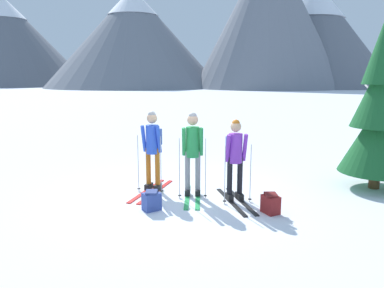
% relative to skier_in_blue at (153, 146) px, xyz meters
% --- Properties ---
extents(ground_plane, '(400.00, 400.00, 0.00)m').
position_rel_skier_in_blue_xyz_m(ground_plane, '(0.78, -0.47, -1.01)').
color(ground_plane, white).
extents(skier_in_blue, '(0.88, 1.80, 1.78)m').
position_rel_skier_in_blue_xyz_m(skier_in_blue, '(0.00, 0.00, 0.00)').
color(skier_in_blue, red).
rests_on(skier_in_blue, ground).
extents(skier_in_green, '(0.61, 1.63, 1.80)m').
position_rel_skier_in_blue_xyz_m(skier_in_green, '(0.88, -0.43, -0.01)').
color(skier_in_green, green).
rests_on(skier_in_green, ground).
extents(skier_in_purple, '(0.66, 1.77, 1.68)m').
position_rel_skier_in_blue_xyz_m(skier_in_purple, '(1.73, -0.71, -0.07)').
color(skier_in_purple, black).
rests_on(skier_in_purple, ground).
extents(pine_tree_near, '(1.65, 1.65, 3.98)m').
position_rel_skier_in_blue_xyz_m(pine_tree_near, '(5.04, 0.06, 0.81)').
color(pine_tree_near, '#51381E').
rests_on(pine_tree_near, ground).
extents(birch_tree_tall, '(0.65, 0.71, 3.23)m').
position_rel_skier_in_blue_xyz_m(birch_tree_tall, '(6.00, 2.01, 0.63)').
color(birch_tree_tall, silver).
rests_on(birch_tree_tall, ground).
extents(backpack_on_snow_front, '(0.40, 0.37, 0.38)m').
position_rel_skier_in_blue_xyz_m(backpack_on_snow_front, '(0.07, -1.29, -0.82)').
color(backpack_on_snow_front, '#384C99').
rests_on(backpack_on_snow_front, ground).
extents(backpack_on_snow_beside, '(0.35, 0.39, 0.38)m').
position_rel_skier_in_blue_xyz_m(backpack_on_snow_beside, '(2.32, -1.48, -0.82)').
color(backpack_on_snow_beside, maroon).
rests_on(backpack_on_snow_beside, ground).
extents(mountain_ridge_distant, '(106.35, 52.56, 27.99)m').
position_rel_skier_in_blue_xyz_m(mountain_ridge_distant, '(-3.94, 75.36, 10.61)').
color(mountain_ridge_distant, slate).
rests_on(mountain_ridge_distant, ground).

